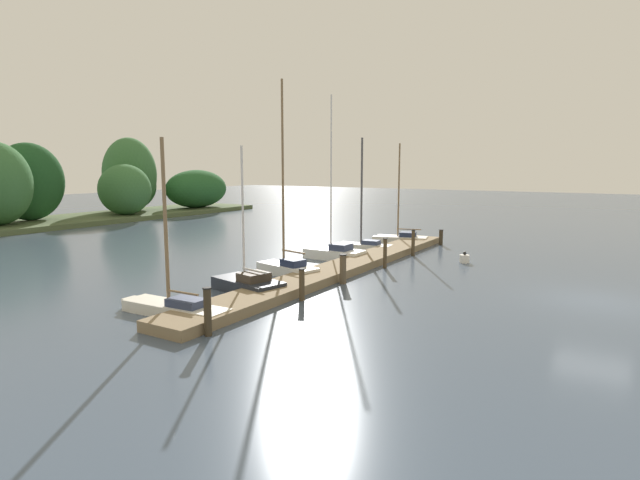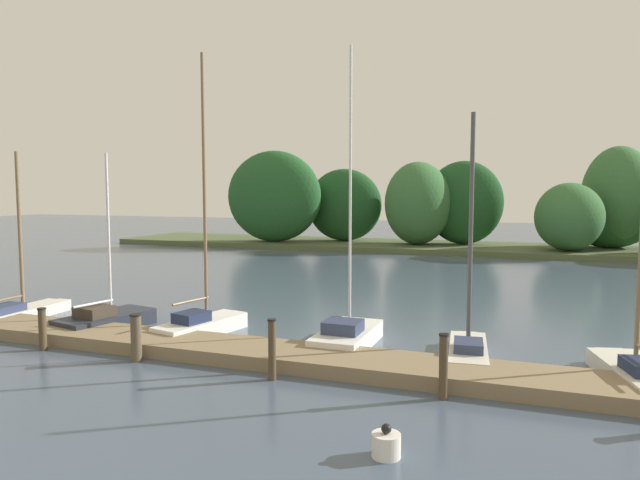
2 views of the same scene
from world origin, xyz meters
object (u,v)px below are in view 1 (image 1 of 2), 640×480
mooring_piling_2 (343,269)px  channel_buoy_0 (464,258)px  sailboat_4 (363,243)px  mooring_piling_1 (302,284)px  sailboat_2 (286,265)px  sailboat_0 (173,305)px  sailboat_1 (247,283)px  mooring_piling_0 (208,311)px  sailboat_5 (400,237)px  mooring_piling_4 (413,243)px  sailboat_3 (333,252)px  mooring_piling_3 (385,253)px  mooring_piling_5 (441,237)px

mooring_piling_2 → channel_buoy_0: size_ratio=2.20×
sailboat_4 → mooring_piling_1: (-10.95, -3.09, 0.20)m
sailboat_2 → channel_buoy_0: 9.12m
sailboat_0 → sailboat_1: (3.66, -0.00, -0.00)m
sailboat_2 → mooring_piling_0: size_ratio=5.97×
sailboat_1 → mooring_piling_0: bearing=130.1°
sailboat_5 → channel_buoy_0: bearing=126.2°
mooring_piling_1 → mooring_piling_4: (10.72, 0.02, 0.11)m
sailboat_5 → channel_buoy_0: sailboat_5 is taller
sailboat_4 → mooring_piling_0: 15.78m
sailboat_5 → mooring_piling_1: size_ratio=5.25×
sailboat_5 → mooring_piling_4: size_ratio=4.40×
mooring_piling_1 → mooring_piling_2: bearing=0.5°
sailboat_3 → channel_buoy_0: (2.50, -6.06, -0.16)m
sailboat_4 → mooring_piling_0: sailboat_4 is taller
mooring_piling_3 → mooring_piling_4: 3.84m
mooring_piling_5 → mooring_piling_4: bearing=179.4°
mooring_piling_0 → mooring_piling_1: (4.55, -0.15, -0.12)m
sailboat_1 → sailboat_3: sailboat_3 is taller
mooring_piling_4 → mooring_piling_5: size_ratio=1.47×
mooring_piling_5 → channel_buoy_0: size_ratio=1.70×
sailboat_2 → mooring_piling_1: sailboat_2 is taller
sailboat_2 → mooring_piling_2: size_ratio=6.84×
sailboat_4 → mooring_piling_5: bearing=-131.9°
sailboat_4 → mooring_piling_1: 11.38m
mooring_piling_0 → mooring_piling_2: (7.60, -0.13, -0.09)m
mooring_piling_0 → mooring_piling_4: 15.28m
sailboat_5 → mooring_piling_2: 11.90m
sailboat_3 → mooring_piling_3: 3.38m
sailboat_5 → mooring_piling_4: 4.66m
mooring_piling_2 → mooring_piling_5: 12.12m
sailboat_0 → mooring_piling_4: size_ratio=4.07×
sailboat_1 → sailboat_2: 3.23m
sailboat_4 → sailboat_5: 3.81m
sailboat_0 → sailboat_2: size_ratio=0.67×
sailboat_0 → mooring_piling_1: 4.45m
sailboat_0 → sailboat_2: (6.86, 0.43, 0.11)m
sailboat_5 → mooring_piling_4: (-3.98, -2.40, 0.37)m
mooring_piling_2 → mooring_piling_3: bearing=-1.8°
mooring_piling_3 → mooring_piling_5: bearing=0.4°
sailboat_0 → mooring_piling_4: 14.61m
mooring_piling_0 → sailboat_4: bearing=10.7°
sailboat_3 → mooring_piling_1: (-7.70, -3.17, 0.22)m
sailboat_4 → sailboat_5: bearing=-105.5°
sailboat_2 → mooring_piling_5: sailboat_2 is taller
channel_buoy_0 → sailboat_0: bearing=158.7°
mooring_piling_3 → channel_buoy_0: mooring_piling_3 is taller
sailboat_2 → sailboat_3: size_ratio=1.01×
mooring_piling_1 → mooring_piling_4: size_ratio=0.84×
sailboat_4 → mooring_piling_5: (4.21, -3.12, 0.09)m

